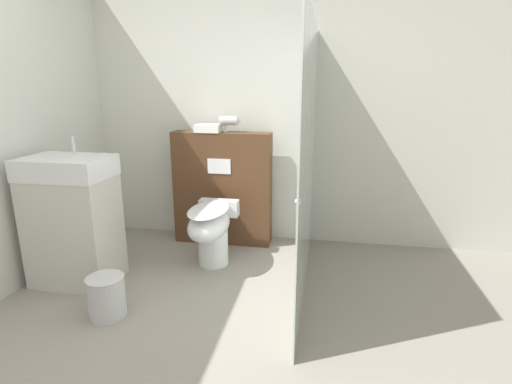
% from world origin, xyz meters
% --- Properties ---
extents(ground_plane, '(12.00, 12.00, 0.00)m').
position_xyz_m(ground_plane, '(0.00, 0.00, 0.00)').
color(ground_plane, gray).
extents(wall_back, '(8.00, 0.06, 2.50)m').
position_xyz_m(wall_back, '(0.00, 2.14, 1.25)').
color(wall_back, silver).
rests_on(wall_back, ground_plane).
extents(partition_panel, '(0.94, 0.21, 1.09)m').
position_xyz_m(partition_panel, '(-0.14, 1.93, 0.54)').
color(partition_panel, '#51331E').
rests_on(partition_panel, ground_plane).
extents(shower_glass, '(0.04, 1.89, 1.98)m').
position_xyz_m(shower_glass, '(0.71, 1.17, 0.99)').
color(shower_glass, silver).
rests_on(shower_glass, ground_plane).
extents(toilet, '(0.35, 0.66, 0.54)m').
position_xyz_m(toilet, '(-0.09, 1.36, 0.34)').
color(toilet, white).
rests_on(toilet, ground_plane).
extents(sink_vanity, '(0.63, 0.44, 1.14)m').
position_xyz_m(sink_vanity, '(-1.06, 0.92, 0.50)').
color(sink_vanity, beige).
rests_on(sink_vanity, ground_plane).
extents(hair_drier, '(0.20, 0.09, 0.15)m').
position_xyz_m(hair_drier, '(-0.06, 1.93, 1.19)').
color(hair_drier, '#B7B7BC').
rests_on(hair_drier, partition_panel).
extents(folded_towel, '(0.23, 0.19, 0.07)m').
position_xyz_m(folded_towel, '(-0.26, 1.91, 1.12)').
color(folded_towel, white).
rests_on(folded_towel, partition_panel).
extents(waste_bin, '(0.25, 0.25, 0.28)m').
position_xyz_m(waste_bin, '(-0.57, 0.50, 0.14)').
color(waste_bin, silver).
rests_on(waste_bin, ground_plane).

